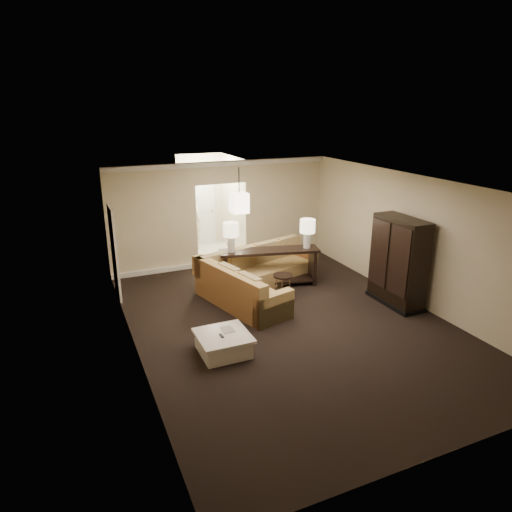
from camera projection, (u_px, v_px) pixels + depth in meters
name	position (u px, v px, depth m)	size (l,w,h in m)	color
ground	(289.00, 323.00, 9.19)	(8.00, 8.00, 0.00)	black
wall_back	(222.00, 214.00, 12.23)	(6.00, 0.04, 2.80)	beige
wall_front	(452.00, 360.00, 5.27)	(6.00, 0.04, 2.80)	beige
wall_left	(132.00, 281.00, 7.61)	(0.04, 8.00, 2.80)	beige
wall_right	(414.00, 240.00, 9.88)	(0.04, 8.00, 2.80)	beige
ceiling	(293.00, 185.00, 8.30)	(6.00, 8.00, 0.02)	white
crown_molding	(221.00, 164.00, 11.76)	(6.00, 0.10, 0.12)	white
baseboard	(224.00, 261.00, 12.61)	(6.00, 0.10, 0.12)	white
side_door	(114.00, 253.00, 10.17)	(0.05, 0.90, 2.10)	silver
foyer	(207.00, 207.00, 13.42)	(1.44, 2.02, 2.80)	silver
sectional_sofa	(256.00, 277.00, 10.60)	(3.24, 3.08, 0.93)	brown
coffee_table	(223.00, 343.00, 8.05)	(0.91, 0.91, 0.38)	silver
console_table	(269.00, 264.00, 10.94)	(2.43, 1.09, 0.91)	black
armoire	(398.00, 264.00, 9.83)	(0.58, 1.35, 1.94)	black
drink_table	(283.00, 281.00, 10.28)	(0.45, 0.45, 0.56)	black
table_lamp_left	(231.00, 232.00, 10.53)	(0.37, 0.37, 0.70)	silver
table_lamp_right	(307.00, 229.00, 10.82)	(0.37, 0.37, 0.70)	silver
pendant_light	(239.00, 203.00, 10.92)	(0.38, 0.38, 1.09)	black
person	(190.00, 218.00, 13.58)	(0.70, 0.47, 1.95)	silver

